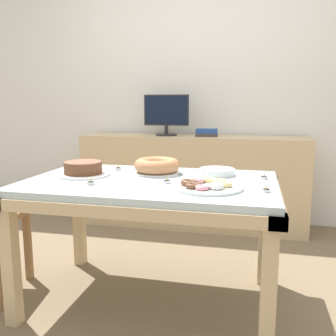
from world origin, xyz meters
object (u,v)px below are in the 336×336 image
(plate_stack, at_px, (217,172))
(tealight_near_cakes, at_px, (118,169))
(computer_monitor, at_px, (166,115))
(tealight_left_edge, at_px, (167,181))
(tealight_centre, at_px, (266,190))
(cake_chocolate_round, at_px, (83,169))
(book_stack, at_px, (207,133))
(cake_golden_bundt, at_px, (157,166))
(pastry_platter, at_px, (207,186))
(tealight_near_front, at_px, (91,183))
(tealight_right_edge, at_px, (264,177))

(plate_stack, distance_m, tealight_near_cakes, 0.63)
(computer_monitor, bearing_deg, tealight_left_edge, -76.51)
(tealight_centre, bearing_deg, computer_monitor, 118.64)
(cake_chocolate_round, bearing_deg, book_stack, 68.54)
(computer_monitor, bearing_deg, tealight_centre, -61.36)
(tealight_near_cakes, xyz_separation_m, tealight_left_edge, (0.39, -0.32, 0.00))
(cake_golden_bundt, xyz_separation_m, pastry_platter, (0.35, -0.33, -0.03))
(book_stack, xyz_separation_m, plate_stack, (0.22, -1.22, -0.14))
(plate_stack, relative_size, tealight_near_front, 5.25)
(cake_chocolate_round, xyz_separation_m, pastry_platter, (0.76, -0.18, -0.02))
(book_stack, bearing_deg, computer_monitor, -179.79)
(plate_stack, bearing_deg, book_stack, 100.24)
(cake_golden_bundt, distance_m, tealight_right_edge, 0.63)
(tealight_right_edge, bearing_deg, cake_chocolate_round, -173.24)
(computer_monitor, distance_m, book_stack, 0.41)
(cake_chocolate_round, bearing_deg, tealight_left_edge, -11.25)
(computer_monitor, xyz_separation_m, cake_golden_bundt, (0.24, -1.26, -0.27))
(computer_monitor, bearing_deg, book_stack, 0.21)
(book_stack, distance_m, pastry_platter, 1.61)
(tealight_near_cakes, height_order, tealight_left_edge, same)
(book_stack, bearing_deg, pastry_platter, -82.54)
(tealight_left_edge, bearing_deg, cake_golden_bundt, 115.52)
(computer_monitor, height_order, book_stack, computer_monitor)
(cake_golden_bundt, xyz_separation_m, tealight_left_edge, (0.12, -0.25, -0.04))
(computer_monitor, xyz_separation_m, pastry_platter, (0.59, -1.59, -0.30))
(tealight_left_edge, bearing_deg, computer_monitor, 103.49)
(cake_chocolate_round, height_order, tealight_near_front, cake_chocolate_round)
(plate_stack, bearing_deg, tealight_near_cakes, 177.71)
(pastry_platter, height_order, tealight_right_edge, pastry_platter)
(computer_monitor, distance_m, tealight_left_edge, 1.58)
(plate_stack, bearing_deg, cake_chocolate_round, -166.31)
(cake_chocolate_round, distance_m, pastry_platter, 0.78)
(book_stack, distance_m, plate_stack, 1.25)
(cake_golden_bundt, xyz_separation_m, plate_stack, (0.36, 0.04, -0.03))
(book_stack, bearing_deg, tealight_near_cakes, -109.04)
(computer_monitor, xyz_separation_m, plate_stack, (0.60, -1.22, -0.29))
(tealight_centre, distance_m, tealight_right_edge, 0.32)
(tealight_right_edge, xyz_separation_m, tealight_near_front, (-0.89, -0.36, 0.00))
(book_stack, bearing_deg, tealight_left_edge, -90.66)
(computer_monitor, relative_size, tealight_centre, 10.60)
(plate_stack, distance_m, tealight_left_edge, 0.38)
(computer_monitor, height_order, tealight_centre, computer_monitor)
(tealight_centre, distance_m, tealight_near_cakes, 1.00)
(tealight_near_cakes, relative_size, tealight_left_edge, 1.00)
(cake_golden_bundt, distance_m, pastry_platter, 0.48)
(plate_stack, height_order, tealight_right_edge, plate_stack)
(cake_golden_bundt, relative_size, tealight_right_edge, 6.87)
(cake_golden_bundt, distance_m, tealight_left_edge, 0.28)
(pastry_platter, distance_m, tealight_centre, 0.29)
(cake_golden_bundt, xyz_separation_m, tealight_near_cakes, (-0.27, 0.07, -0.04))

